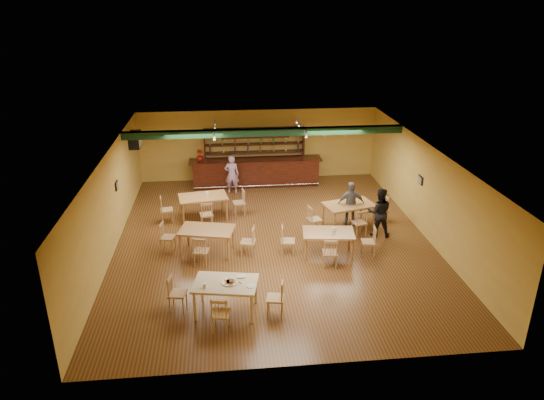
{
  "coord_description": "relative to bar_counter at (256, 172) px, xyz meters",
  "views": [
    {
      "loc": [
        -1.54,
        -14.37,
        7.3
      ],
      "look_at": [
        0.02,
        0.6,
        1.15
      ],
      "focal_mm": 32.73,
      "sensor_mm": 36.0,
      "label": 1
    }
  ],
  "objects": [
    {
      "name": "side_plate",
      "position": [
        -0.8,
        -9.21,
        0.27
      ],
      "size": [
        0.26,
        0.26,
        0.01
      ],
      "primitive_type": "cylinder",
      "rotation": [
        0.0,
        0.0,
        -0.19
      ],
      "color": "white",
      "rests_on": "near_table"
    },
    {
      "name": "napkin_stack",
      "position": [
        -1.02,
        -8.77,
        0.28
      ],
      "size": [
        0.21,
        0.16,
        0.03
      ],
      "primitive_type": "cube",
      "rotation": [
        0.0,
        0.0,
        0.03
      ],
      "color": "white",
      "rests_on": "near_table"
    },
    {
      "name": "floor",
      "position": [
        0.18,
        -5.15,
        -0.56
      ],
      "size": [
        12.0,
        12.0,
        0.0
      ],
      "primitive_type": "plane",
      "color": "#4F3316",
      "rests_on": "ground"
    },
    {
      "name": "dining_table_b",
      "position": [
        2.85,
        -4.39,
        -0.15
      ],
      "size": [
        1.85,
        1.37,
        0.83
      ],
      "primitive_type": "cube",
      "rotation": [
        0.0,
        0.0,
        0.25
      ],
      "color": "#AC783D",
      "rests_on": "ground"
    },
    {
      "name": "poinsettia",
      "position": [
        -2.28,
        0.0,
        0.8
      ],
      "size": [
        0.34,
        0.34,
        0.48
      ],
      "primitive_type": "imported",
      "rotation": [
        0.0,
        0.0,
        0.35
      ],
      "color": "maroon",
      "rests_on": "bar_counter"
    },
    {
      "name": "dining_table_d",
      "position": [
        1.73,
        -6.34,
        -0.18
      ],
      "size": [
        1.65,
        1.11,
        0.77
      ],
      "primitive_type": "cube",
      "rotation": [
        0.0,
        0.0,
        -0.13
      ],
      "color": "#AC783D",
      "rests_on": "ground"
    },
    {
      "name": "patron_right_b",
      "position": [
        2.93,
        -4.34,
        0.23
      ],
      "size": [
        0.95,
        0.42,
        1.59
      ],
      "primitive_type": "imported",
      "rotation": [
        0.0,
        0.0,
        3.1
      ],
      "color": "slate",
      "rests_on": "ground"
    },
    {
      "name": "ac_unit",
      "position": [
        -4.62,
        -0.95,
        1.79
      ],
      "size": [
        0.34,
        0.7,
        0.48
      ],
      "primitive_type": "cube",
      "color": "silver",
      "rests_on": "wall_left"
    },
    {
      "name": "track_rail_left",
      "position": [
        -1.62,
        -1.75,
        2.38
      ],
      "size": [
        0.05,
        2.5,
        0.05
      ],
      "primitive_type": "cube",
      "color": "silver",
      "rests_on": "ceiling"
    },
    {
      "name": "dining_table_a",
      "position": [
        -2.1,
        -3.18,
        -0.15
      ],
      "size": [
        1.81,
        1.25,
        0.84
      ],
      "primitive_type": "cube",
      "rotation": [
        0.0,
        0.0,
        0.16
      ],
      "color": "#AC783D",
      "rests_on": "ground"
    },
    {
      "name": "dining_table_c",
      "position": [
        -1.92,
        -5.83,
        -0.16
      ],
      "size": [
        1.79,
        1.31,
        0.81
      ],
      "primitive_type": "cube",
      "rotation": [
        0.0,
        0.0,
        -0.23
      ],
      "color": "#AC783D",
      "rests_on": "ground"
    },
    {
      "name": "patron_bar",
      "position": [
        -1.02,
        -0.83,
        0.22
      ],
      "size": [
        0.6,
        0.43,
        1.57
      ],
      "primitive_type": "imported",
      "rotation": [
        0.0,
        0.0,
        3.05
      ],
      "color": "#A253B4",
      "rests_on": "ground"
    },
    {
      "name": "bar_counter",
      "position": [
        0.0,
        0.0,
        0.0
      ],
      "size": [
        5.46,
        0.85,
        1.13
      ],
      "primitive_type": "cube",
      "color": "black",
      "rests_on": "ground"
    },
    {
      "name": "track_rail_right",
      "position": [
        1.58,
        -1.75,
        2.38
      ],
      "size": [
        0.05,
        2.5,
        0.05
      ],
      "primitive_type": "cube",
      "color": "silver",
      "rests_on": "ceiling"
    },
    {
      "name": "patron_right_a",
      "position": [
        3.65,
        -5.19,
        0.26
      ],
      "size": [
        0.9,
        0.75,
        1.66
      ],
      "primitive_type": "imported",
      "rotation": [
        0.0,
        0.0,
        2.97
      ],
      "color": "black",
      "rests_on": "ground"
    },
    {
      "name": "pizza_server",
      "position": [
        -1.13,
        -8.94,
        0.28
      ],
      "size": [
        0.27,
        0.31,
        0.0
      ],
      "primitive_type": "cube",
      "rotation": [
        0.0,
        0.0,
        -0.9
      ],
      "color": "silver",
      "rests_on": "pizza_tray"
    },
    {
      "name": "ceiling_beam",
      "position": [
        0.18,
        -2.35,
        2.31
      ],
      "size": [
        10.0,
        0.3,
        0.25
      ],
      "primitive_type": "cube",
      "color": "black",
      "rests_on": "ceiling"
    },
    {
      "name": "parmesan_shaker",
      "position": [
        -1.91,
        -9.16,
        0.32
      ],
      "size": [
        0.09,
        0.09,
        0.11
      ],
      "primitive_type": "cylinder",
      "rotation": [
        0.0,
        0.0,
        -0.19
      ],
      "color": "#EAE5C6",
      "rests_on": "near_table"
    },
    {
      "name": "picture_left",
      "position": [
        -4.79,
        -4.15,
        1.14
      ],
      "size": [
        0.04,
        0.34,
        0.28
      ],
      "primitive_type": "cube",
      "color": "black",
      "rests_on": "wall_left"
    },
    {
      "name": "picture_right",
      "position": [
        5.15,
        -4.65,
        1.14
      ],
      "size": [
        0.04,
        0.34,
        0.28
      ],
      "primitive_type": "cube",
      "color": "black",
      "rests_on": "wall_right"
    },
    {
      "name": "near_table",
      "position": [
        -1.41,
        -8.99,
        -0.15
      ],
      "size": [
        1.71,
        1.27,
        0.83
      ],
      "primitive_type": "cube",
      "rotation": [
        0.0,
        0.0,
        -0.19
      ],
      "color": "beige",
      "rests_on": "ground"
    },
    {
      "name": "back_bar_hutch",
      "position": [
        0.0,
        0.63,
        0.57
      ],
      "size": [
        4.22,
        0.4,
        2.28
      ],
      "primitive_type": "cube",
      "color": "black",
      "rests_on": "ground"
    },
    {
      "name": "pizza_tray",
      "position": [
        -1.3,
        -8.99,
        0.27
      ],
      "size": [
        0.55,
        0.55,
        0.01
      ],
      "primitive_type": "cylinder",
      "rotation": [
        0.0,
        0.0,
        -0.52
      ],
      "color": "silver",
      "rests_on": "near_table"
    }
  ]
}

